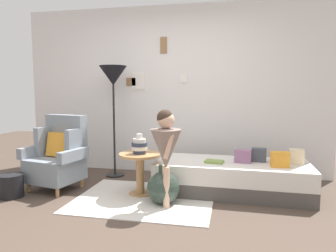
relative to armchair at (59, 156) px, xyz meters
name	(u,v)px	position (x,y,z in m)	size (l,w,h in m)	color
ground_plane	(134,220)	(1.30, -0.79, -0.44)	(12.00, 12.00, 0.00)	#4C3D33
gallery_wall	(172,91)	(1.30, 1.15, 0.86)	(4.80, 0.12, 2.60)	silver
rug	(145,199)	(1.24, -0.19, -0.43)	(1.63, 1.30, 0.01)	silver
armchair	(59,156)	(0.00, 0.00, 0.00)	(0.84, 0.70, 0.97)	tan
daybed	(232,177)	(2.25, 0.27, -0.24)	(1.92, 0.84, 0.40)	#4C4742
pillow_head	(296,157)	(3.02, 0.32, 0.05)	(0.16, 0.12, 0.18)	beige
pillow_mid	(280,159)	(2.80, 0.12, 0.05)	(0.20, 0.12, 0.18)	orange
pillow_back	(259,155)	(2.58, 0.36, 0.05)	(0.18, 0.12, 0.17)	#474C56
pillow_extra	(243,156)	(2.38, 0.26, 0.04)	(0.20, 0.12, 0.16)	gray
side_table	(140,165)	(1.14, -0.04, -0.07)	(0.52, 0.52, 0.52)	tan
vase_striped	(139,146)	(1.14, -0.06, 0.18)	(0.19, 0.19, 0.24)	#2D384C
floor_lamp	(113,80)	(0.50, 0.73, 1.01)	(0.41, 0.41, 1.66)	black
person_child	(166,146)	(1.54, -0.38, 0.25)	(0.34, 0.34, 1.09)	#D8AD8E
book_on_daybed	(214,162)	(2.03, 0.17, -0.02)	(0.22, 0.16, 0.03)	#7F9B47
demijohn_near	(163,187)	(1.49, -0.29, -0.25)	(0.38, 0.38, 0.46)	#2D3D33
magazine_basket	(11,186)	(-0.38, -0.45, -0.30)	(0.28, 0.28, 0.28)	black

